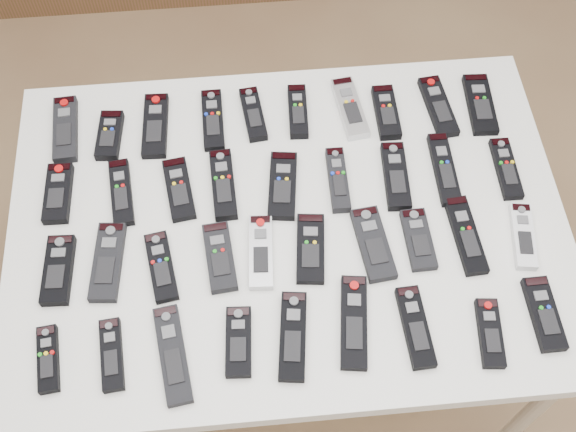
{
  "coord_description": "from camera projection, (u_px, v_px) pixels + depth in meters",
  "views": [
    {
      "loc": [
        -0.2,
        -0.76,
        2.17
      ],
      "look_at": [
        -0.13,
        0.06,
        0.8
      ],
      "focal_mm": 45.0,
      "sensor_mm": 36.0,
      "label": 1
    }
  ],
  "objects": [
    {
      "name": "remote_35",
      "position": [
        415.0,
        327.0,
        1.47
      ],
      "size": [
        0.06,
        0.18,
        0.02
      ],
      "primitive_type": "cube",
      "rotation": [
        0.0,
        0.0,
        0.05
      ],
      "color": "black",
      "rests_on": "table"
    },
    {
      "name": "remote_15",
      "position": [
        338.0,
        180.0,
        1.66
      ],
      "size": [
        0.04,
        0.17,
        0.02
      ],
      "primitive_type": "cube",
      "rotation": [
        0.0,
        0.0,
        -0.01
      ],
      "color": "black",
      "rests_on": "table"
    },
    {
      "name": "remote_6",
      "position": [
        350.0,
        108.0,
        1.76
      ],
      "size": [
        0.07,
        0.18,
        0.02
      ],
      "primitive_type": "cube",
      "rotation": [
        0.0,
        0.0,
        0.12
      ],
      "color": "#B7B7BC",
      "rests_on": "table"
    },
    {
      "name": "remote_24",
      "position": [
        310.0,
        249.0,
        1.57
      ],
      "size": [
        0.08,
        0.17,
        0.02
      ],
      "primitive_type": "cube",
      "rotation": [
        0.0,
        0.0,
        -0.11
      ],
      "color": "black",
      "rests_on": "table"
    },
    {
      "name": "remote_29",
      "position": [
        48.0,
        359.0,
        1.44
      ],
      "size": [
        0.05,
        0.14,
        0.02
      ],
      "primitive_type": "cube",
      "rotation": [
        0.0,
        0.0,
        0.11
      ],
      "color": "black",
      "rests_on": "table"
    },
    {
      "name": "remote_26",
      "position": [
        418.0,
        240.0,
        1.58
      ],
      "size": [
        0.06,
        0.15,
        0.02
      ],
      "primitive_type": "cube",
      "rotation": [
        0.0,
        0.0,
        0.02
      ],
      "color": "black",
      "rests_on": "table"
    },
    {
      "name": "remote_23",
      "position": [
        261.0,
        252.0,
        1.56
      ],
      "size": [
        0.06,
        0.18,
        0.02
      ],
      "primitive_type": "cube",
      "rotation": [
        0.0,
        0.0,
        -0.06
      ],
      "color": "#B7B7BC",
      "rests_on": "table"
    },
    {
      "name": "remote_31",
      "position": [
        173.0,
        355.0,
        1.44
      ],
      "size": [
        0.08,
        0.21,
        0.02
      ],
      "primitive_type": "cube",
      "rotation": [
        0.0,
        0.0,
        0.14
      ],
      "color": "black",
      "rests_on": "table"
    },
    {
      "name": "remote_19",
      "position": [
        58.0,
        270.0,
        1.54
      ],
      "size": [
        0.07,
        0.16,
        0.02
      ],
      "primitive_type": "cube",
      "rotation": [
        0.0,
        0.0,
        -0.05
      ],
      "color": "black",
      "rests_on": "table"
    },
    {
      "name": "remote_32",
      "position": [
        239.0,
        342.0,
        1.46
      ],
      "size": [
        0.06,
        0.15,
        0.02
      ],
      "primitive_type": "cube",
      "rotation": [
        0.0,
        0.0,
        -0.06
      ],
      "color": "black",
      "rests_on": "table"
    },
    {
      "name": "remote_20",
      "position": [
        108.0,
        262.0,
        1.55
      ],
      "size": [
        0.08,
        0.19,
        0.02
      ],
      "primitive_type": "cube",
      "rotation": [
        0.0,
        0.0,
        -0.09
      ],
      "color": "black",
      "rests_on": "table"
    },
    {
      "name": "remote_5",
      "position": [
        298.0,
        112.0,
        1.76
      ],
      "size": [
        0.05,
        0.15,
        0.02
      ],
      "primitive_type": "cube",
      "rotation": [
        0.0,
        0.0,
        -0.05
      ],
      "color": "black",
      "rests_on": "table"
    },
    {
      "name": "table",
      "position": [
        288.0,
        233.0,
        1.66
      ],
      "size": [
        1.25,
        0.88,
        0.78
      ],
      "color": "white",
      "rests_on": "ground"
    },
    {
      "name": "remote_33",
      "position": [
        293.0,
        336.0,
        1.46
      ],
      "size": [
        0.08,
        0.19,
        0.02
      ],
      "primitive_type": "cube",
      "rotation": [
        0.0,
        0.0,
        -0.13
      ],
      "color": "black",
      "rests_on": "table"
    },
    {
      "name": "remote_12",
      "position": [
        179.0,
        189.0,
        1.65
      ],
      "size": [
        0.08,
        0.17,
        0.02
      ],
      "primitive_type": "cube",
      "rotation": [
        0.0,
        0.0,
        0.14
      ],
      "color": "black",
      "rests_on": "table"
    },
    {
      "name": "ground",
      "position": [
        331.0,
        358.0,
        2.26
      ],
      "size": [
        4.0,
        4.0,
        0.0
      ],
      "primitive_type": "plane",
      "color": "brown",
      "rests_on": "ground"
    },
    {
      "name": "remote_4",
      "position": [
        253.0,
        114.0,
        1.76
      ],
      "size": [
        0.06,
        0.16,
        0.02
      ],
      "primitive_type": "cube",
      "rotation": [
        0.0,
        0.0,
        0.11
      ],
      "color": "black",
      "rests_on": "table"
    },
    {
      "name": "remote_7",
      "position": [
        386.0,
        112.0,
        1.76
      ],
      "size": [
        0.05,
        0.15,
        0.02
      ],
      "primitive_type": "cube",
      "rotation": [
        0.0,
        0.0,
        -0.0
      ],
      "color": "black",
      "rests_on": "table"
    },
    {
      "name": "remote_2",
      "position": [
        155.0,
        126.0,
        1.74
      ],
      "size": [
        0.06,
        0.19,
        0.02
      ],
      "primitive_type": "cube",
      "rotation": [
        0.0,
        0.0,
        -0.04
      ],
      "color": "black",
      "rests_on": "table"
    },
    {
      "name": "remote_9",
      "position": [
        480.0,
        104.0,
        1.77
      ],
      "size": [
        0.07,
        0.18,
        0.02
      ],
      "primitive_type": "cube",
      "rotation": [
        0.0,
        0.0,
        -0.05
      ],
      "color": "black",
      "rests_on": "table"
    },
    {
      "name": "remote_13",
      "position": [
        223.0,
        185.0,
        1.65
      ],
      "size": [
        0.06,
        0.18,
        0.02
      ],
      "primitive_type": "cube",
      "rotation": [
        0.0,
        0.0,
        0.04
      ],
      "color": "black",
      "rests_on": "table"
    },
    {
      "name": "remote_11",
      "position": [
        121.0,
        193.0,
        1.64
      ],
      "size": [
        0.06,
        0.18,
        0.02
      ],
      "primitive_type": "cube",
      "rotation": [
        0.0,
        0.0,
        0.1
      ],
      "color": "black",
      "rests_on": "table"
    },
    {
      "name": "remote_10",
      "position": [
        58.0,
        193.0,
        1.64
      ],
      "size": [
        0.06,
        0.15,
        0.02
      ],
      "primitive_type": "cube",
      "rotation": [
        0.0,
        0.0,
        -0.02
      ],
      "color": "black",
      "rests_on": "table"
    },
    {
      "name": "remote_28",
      "position": [
        523.0,
        236.0,
        1.58
      ],
      "size": [
        0.07,
        0.16,
        0.02
      ],
      "primitive_type": "cube",
      "rotation": [
        0.0,
        0.0,
        -0.15
      ],
      "color": "silver",
      "rests_on": "table"
    },
    {
      "name": "remote_37",
      "position": [
        544.0,
        314.0,
        1.49
      ],
      "size": [
        0.05,
        0.16,
        0.02
      ],
      "primitive_type": "cube",
      "rotation": [
        0.0,
        0.0,
        0.01
      ],
      "color": "black",
      "rests_on": "table"
    },
    {
      "name": "remote_36",
      "position": [
        490.0,
        333.0,
        1.47
      ],
      "size": [
        0.06,
        0.15,
        0.02
      ],
      "primitive_type": "cube",
      "rotation": [
        0.0,
        0.0,
        -0.1
      ],
      "color": "black",
      "rests_on": "table"
    },
    {
      "name": "remote_3",
      "position": [
        213.0,
        120.0,
        1.75
      ],
      "size": [
        0.05,
        0.18,
        0.02
      ],
      "primitive_type": "cube",
      "rotation": [
        0.0,
        0.0,
        0.01
      ],
      "color": "black",
      "rests_on": "table"
    },
    {
      "name": "remote_17",
      "position": [
        444.0,
        169.0,
        1.67
      ],
      "size": [
        0.05,
        0.19,
        0.02
      ],
      "primitive_type": "cube",
      "rotation": [
        0.0,
        0.0,
        -0.01
      ],
      "color": "black",
      "rests_on": "table"
    },
    {
      "name": "remote_22",
      "position": [
        220.0,
        257.0,
        1.55
      ],
      "size": [
        0.07,
        0.17,
        0.02
      ],
      "primitive_type": "cube",
      "rotation": [
        0.0,
        0.0,
        0.09
      ],
      "color": "black",
      "rests_on": "table"
    },
    {
      "name": "remote_18",
      "position": [
        506.0,
        169.0,
        1.68
      ],
      "size": [
        0.05,
        0.16,
        0.02
      ],
      "primitive_type": "cube",
      "rotation": [
        0.0,
        0.0,
        -0.02
      ],
      "color": "black",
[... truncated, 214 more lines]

